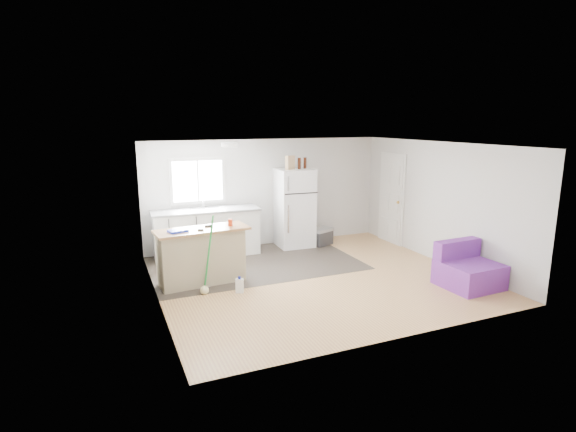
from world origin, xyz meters
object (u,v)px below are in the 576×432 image
object	(u,v)px
refrigerator	(295,208)
blue_tray	(178,231)
mop	(206,280)
cardboard_box	(290,163)
purple_seat	(467,270)
cleaner_jug	(240,285)
cooler	(321,236)
bottle_right	(305,163)
peninsula	(202,256)
kitchen_cabinets	(207,232)
red_cup	(230,222)
bottle_left	(299,163)

from	to	relation	value
refrigerator	blue_tray	world-z (taller)	refrigerator
mop	cardboard_box	distance (m)	3.54
purple_seat	blue_tray	bearing A→B (deg)	155.87
purple_seat	cleaner_jug	bearing A→B (deg)	159.71
cooler	bottle_right	xyz separation A→B (m)	(-0.34, 0.18, 1.68)
peninsula	refrigerator	xyz separation A→B (m)	(2.46, 1.56, 0.38)
kitchen_cabinets	cooler	xyz separation A→B (m)	(2.60, -0.21, -0.31)
cooler	purple_seat	distance (m)	3.50
cardboard_box	red_cup	bearing A→B (deg)	-140.06
kitchen_cabinets	blue_tray	xyz separation A→B (m)	(-0.85, -1.67, 0.49)
mop	bottle_right	bearing A→B (deg)	15.39
red_cup	bottle_right	xyz separation A→B (m)	(2.18, 1.55, 0.84)
cooler	purple_seat	world-z (taller)	purple_seat
red_cup	cardboard_box	distance (m)	2.49
red_cup	blue_tray	size ratio (longest dim) A/B	0.40
peninsula	cardboard_box	bearing A→B (deg)	27.89
kitchen_cabinets	purple_seat	world-z (taller)	kitchen_cabinets
kitchen_cabinets	cooler	world-z (taller)	kitchen_cabinets
kitchen_cabinets	blue_tray	world-z (taller)	kitchen_cabinets
cardboard_box	bottle_right	bearing A→B (deg)	7.46
red_cup	bottle_right	distance (m)	2.80
refrigerator	bottle_right	bearing A→B (deg)	4.23
refrigerator	mop	world-z (taller)	refrigerator
red_cup	bottle_left	bearing A→B (deg)	36.73
bottle_right	blue_tray	bearing A→B (deg)	-152.22
blue_tray	cardboard_box	world-z (taller)	cardboard_box
mop	bottle_left	size ratio (longest dim) A/B	5.31
red_cup	bottle_right	size ratio (longest dim) A/B	0.48
cardboard_box	mop	bearing A→B (deg)	-139.76
peninsula	cardboard_box	distance (m)	3.12
refrigerator	cooler	distance (m)	0.92
kitchen_cabinets	cardboard_box	distance (m)	2.34
blue_tray	bottle_left	bearing A→B (deg)	28.32
kitchen_cabinets	red_cup	size ratio (longest dim) A/B	18.73
bottle_right	mop	bearing A→B (deg)	-143.24
kitchen_cabinets	bottle_right	xyz separation A→B (m)	(2.26, -0.03, 1.37)
mop	bottle_left	xyz separation A→B (m)	(2.60, 2.01, 1.64)
refrigerator	purple_seat	bearing A→B (deg)	-61.40
purple_seat	red_cup	world-z (taller)	red_cup
kitchen_cabinets	bottle_left	size ratio (longest dim) A/B	8.99
cleaner_jug	bottle_right	distance (m)	3.64
mop	bottle_left	bearing A→B (deg)	16.40
blue_tray	bottle_left	distance (m)	3.46
cooler	red_cup	size ratio (longest dim) A/B	4.96
bottle_left	cleaner_jug	bearing A→B (deg)	-133.17
refrigerator	purple_seat	distance (m)	3.93
mop	cardboard_box	bearing A→B (deg)	18.87
peninsula	bottle_right	distance (m)	3.43
peninsula	blue_tray	xyz separation A→B (m)	(-0.39, -0.07, 0.50)
refrigerator	bottle_left	distance (m)	1.00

